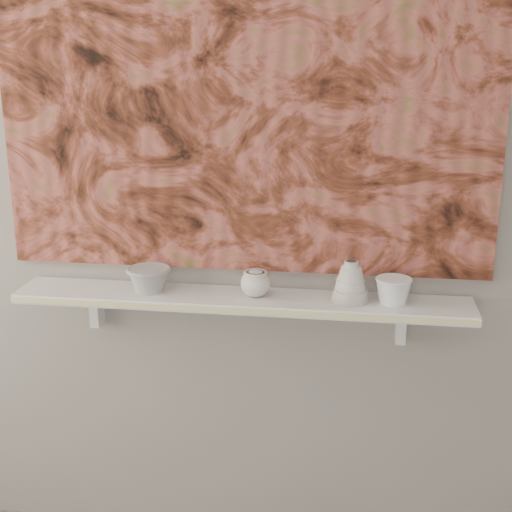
% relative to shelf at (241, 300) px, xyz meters
% --- Properties ---
extents(wall_back, '(3.60, 0.00, 3.60)m').
position_rel_shelf_xyz_m(wall_back, '(0.00, 0.09, 0.44)').
color(wall_back, gray).
rests_on(wall_back, floor).
extents(shelf, '(1.40, 0.18, 0.03)m').
position_rel_shelf_xyz_m(shelf, '(0.00, 0.00, 0.00)').
color(shelf, white).
rests_on(shelf, wall_back).
extents(shelf_stripe, '(1.40, 0.01, 0.02)m').
position_rel_shelf_xyz_m(shelf_stripe, '(0.00, -0.09, 0.00)').
color(shelf_stripe, beige).
rests_on(shelf_stripe, shelf).
extents(bracket_left, '(0.03, 0.06, 0.12)m').
position_rel_shelf_xyz_m(bracket_left, '(-0.49, 0.06, -0.07)').
color(bracket_left, white).
rests_on(bracket_left, wall_back).
extents(bracket_right, '(0.03, 0.06, 0.12)m').
position_rel_shelf_xyz_m(bracket_right, '(0.49, 0.06, -0.07)').
color(bracket_right, white).
rests_on(bracket_right, wall_back).
extents(painting, '(1.50, 0.02, 1.10)m').
position_rel_shelf_xyz_m(painting, '(0.00, 0.08, 0.62)').
color(painting, brown).
rests_on(painting, wall_back).
extents(house_motif, '(0.09, 0.00, 0.08)m').
position_rel_shelf_xyz_m(house_motif, '(0.45, 0.07, 0.32)').
color(house_motif, black).
rests_on(house_motif, painting).
extents(bowl_grey, '(0.17, 0.17, 0.08)m').
position_rel_shelf_xyz_m(bowl_grey, '(-0.29, 0.00, 0.05)').
color(bowl_grey, '#9E9E9B').
rests_on(bowl_grey, shelf).
extents(cup_cream, '(0.12, 0.12, 0.08)m').
position_rel_shelf_xyz_m(cup_cream, '(0.05, 0.00, 0.06)').
color(cup_cream, beige).
rests_on(cup_cream, shelf).
extents(bell_vessel, '(0.14, 0.14, 0.13)m').
position_rel_shelf_xyz_m(bell_vessel, '(0.33, 0.00, 0.08)').
color(bell_vessel, silver).
rests_on(bell_vessel, shelf).
extents(bowl_white, '(0.12, 0.12, 0.08)m').
position_rel_shelf_xyz_m(bowl_white, '(0.46, 0.00, 0.05)').
color(bowl_white, silver).
rests_on(bowl_white, shelf).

